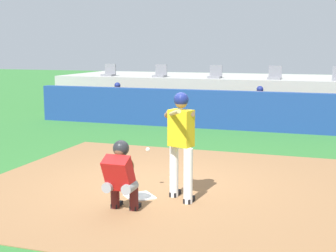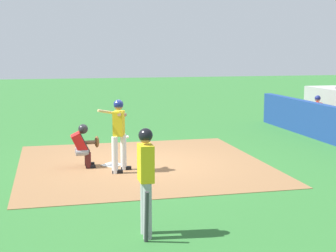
{
  "view_description": "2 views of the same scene",
  "coord_description": "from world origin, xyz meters",
  "views": [
    {
      "loc": [
        2.95,
        -8.02,
        2.51
      ],
      "look_at": [
        0.0,
        0.7,
        1.0
      ],
      "focal_mm": 51.09,
      "sensor_mm": 36.0,
      "label": 1
    },
    {
      "loc": [
        12.87,
        -2.36,
        3.03
      ],
      "look_at": [
        0.0,
        0.7,
        1.0
      ],
      "focal_mm": 54.0,
      "sensor_mm": 36.0,
      "label": 2
    }
  ],
  "objects": [
    {
      "name": "ground_plane",
      "position": [
        0.0,
        0.0,
        0.0
      ],
      "size": [
        80.0,
        80.0,
        0.0
      ],
      "primitive_type": "plane",
      "color": "#2D6B2D"
    },
    {
      "name": "dirt_infield",
      "position": [
        0.0,
        0.0,
        0.01
      ],
      "size": [
        6.4,
        6.4,
        0.01
      ],
      "primitive_type": "cube",
      "color": "olive",
      "rests_on": "ground"
    },
    {
      "name": "home_plate",
      "position": [
        0.0,
        -0.8,
        0.02
      ],
      "size": [
        0.62,
        0.62,
        0.02
      ],
      "primitive_type": "cube",
      "rotation": [
        0.0,
        0.0,
        0.79
      ],
      "color": "white",
      "rests_on": "dirt_infield"
    },
    {
      "name": "batter_at_plate",
      "position": [
        0.69,
        -0.7,
        1.04
      ],
      "size": [
        0.6,
        0.86,
        1.8
      ],
      "color": "silver",
      "rests_on": "ground"
    },
    {
      "name": "catcher_crouched",
      "position": [
        -0.01,
        -1.52,
        0.61
      ],
      "size": [
        0.48,
        1.5,
        1.13
      ],
      "color": "gray",
      "rests_on": "ground"
    },
    {
      "name": "on_deck_batter",
      "position": [
        5.13,
        -0.88,
        1.02
      ],
      "size": [
        0.58,
        0.23,
        1.79
      ],
      "color": "#99999E",
      "rests_on": "ground"
    },
    {
      "name": "dugout_player_0",
      "position": [
        -4.19,
        7.34,
        0.67
      ],
      "size": [
        0.49,
        0.7,
        1.3
      ],
      "color": "#939399",
      "rests_on": "ground"
    }
  ]
}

